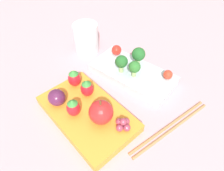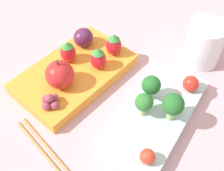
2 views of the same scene
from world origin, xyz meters
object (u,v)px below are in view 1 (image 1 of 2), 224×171
Objects in this scene: bento_box_savoury at (132,74)px; broccoli_floret_1 at (135,67)px; broccoli_floret_0 at (137,54)px; cherry_tomato_0 at (168,75)px; broccoli_floret_2 at (121,62)px; cherry_tomato_1 at (117,50)px; apple at (101,112)px; grape_cluster at (123,124)px; chopsticks_pair at (171,127)px; bento_box_fruit at (87,114)px; strawberry_1 at (74,108)px; strawberry_0 at (74,78)px; strawberry_2 at (87,88)px; drinking_cup at (86,38)px; plum at (57,97)px.

bento_box_savoury is 0.04m from broccoli_floret_1.
cherry_tomato_0 is at bearing 6.42° from broccoli_floret_0.
cherry_tomato_1 is (-0.05, 0.04, -0.02)m from broccoli_floret_2.
apple is at bearing -64.26° from broccoli_floret_2.
bento_box_savoury is 0.17m from grape_cluster.
grape_cluster is 0.16× the size of chopsticks_pair.
apple is at bearing -77.51° from broccoli_floret_1.
strawberry_1 reaches higher than bento_box_fruit.
broccoli_floret_1 is 0.08m from cherry_tomato_0.
strawberry_0 is at bearing -163.83° from chopsticks_pair.
broccoli_floret_1 is (0.01, 0.15, 0.04)m from bento_box_fruit.
cherry_tomato_1 is at bearing 92.82° from strawberry_0.
strawberry_0 reaches higher than strawberry_2.
strawberry_2 is at bearing -1.54° from strawberry_0.
drinking_cup is (-0.09, -0.02, 0.01)m from cherry_tomato_1.
broccoli_floret_2 reaches higher than bento_box_savoury.
bento_box_savoury is 9.55× the size of cherry_tomato_0.
strawberry_1 is at bearing -110.29° from cherry_tomato_0.
broccoli_floret_1 is at bearing -22.07° from cherry_tomato_1.
plum is at bearing -76.51° from strawberry_0.
strawberry_2 is at bearing 63.46° from plum.
broccoli_floret_0 reaches higher than strawberry_2.
cherry_tomato_0 is 0.53× the size of strawberry_2.
broccoli_floret_2 is 1.40× the size of grape_cluster.
cherry_tomato_0 is at bearing 58.54° from strawberry_2.
apple reaches higher than strawberry_2.
grape_cluster is at bearing 19.09° from plum.
broccoli_floret_2 is 0.83× the size of apple.
apple reaches higher than broccoli_floret_0.
strawberry_1 is at bearing -88.34° from broccoli_floret_0.
strawberry_2 is 0.11m from grape_cluster.
strawberry_0 is at bearing -117.49° from bento_box_savoury.
broccoli_floret_0 reaches higher than plum.
drinking_cup reaches higher than grape_cluster.
strawberry_2 reaches higher than bento_box_savoury.
apple is at bearing -139.75° from chopsticks_pair.
bento_box_fruit is at bearing -146.54° from chopsticks_pair.
plum is at bearing -120.22° from cherry_tomato_0.
broccoli_floret_1 is 1.60× the size of cherry_tomato_1.
bento_box_savoury is at bearing 0.42° from drinking_cup.
bento_box_fruit is (0.01, -0.16, 0.00)m from bento_box_savoury.
broccoli_floret_0 reaches higher than chopsticks_pair.
chopsticks_pair is (0.32, -0.06, -0.04)m from drinking_cup.
apple is at bearing -56.16° from cherry_tomato_1.
apple is at bearing -36.01° from drinking_cup.
apple reaches higher than grape_cluster.
bento_box_fruit is at bearing -84.85° from broccoli_floret_0.
bento_box_fruit is 6.55× the size of grape_cluster.
broccoli_floret_1 is at bearing 14.05° from broccoli_floret_2.
bento_box_fruit is at bearing -92.35° from broccoli_floret_1.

